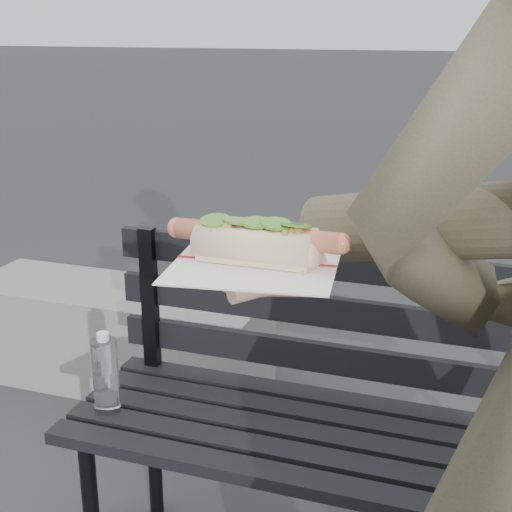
{
  "coord_description": "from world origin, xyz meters",
  "views": [
    {
      "loc": [
        0.23,
        -0.7,
        1.4
      ],
      "look_at": [
        -0.02,
        0.04,
        1.14
      ],
      "focal_mm": 50.0,
      "sensor_mm": 36.0,
      "label": 1
    }
  ],
  "objects": [
    {
      "name": "concrete_block",
      "position": [
        -1.15,
        1.6,
        0.2
      ],
      "size": [
        1.2,
        0.4,
        0.4
      ],
      "primitive_type": "cube",
      "color": "slate",
      "rests_on": "ground"
    },
    {
      "name": "park_bench",
      "position": [
        0.02,
        0.8,
        0.52
      ],
      "size": [
        1.5,
        0.44,
        0.88
      ],
      "color": "black",
      "rests_on": "ground"
    },
    {
      "name": "held_hotdog",
      "position": [
        0.18,
        0.11,
        1.17
      ],
      "size": [
        0.64,
        0.31,
        0.2
      ],
      "color": "#47442F"
    }
  ]
}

